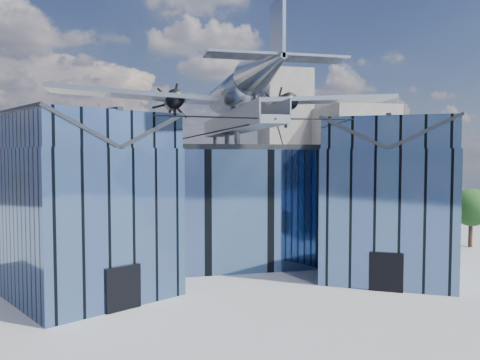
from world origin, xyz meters
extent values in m
plane|color=gray|center=(0.00, 0.00, 0.00)|extent=(120.00, 120.00, 0.00)
cube|color=#496696|center=(0.00, 9.00, 4.75)|extent=(28.00, 14.00, 9.50)
cube|color=#23262A|center=(0.00, 9.00, 9.70)|extent=(28.00, 14.00, 0.40)
cube|color=#496696|center=(-10.50, -1.00, 4.75)|extent=(11.79, 11.43, 9.50)
cube|color=#496696|center=(-10.50, -1.00, 10.60)|extent=(11.56, 11.20, 2.20)
cube|color=#23262A|center=(-12.45, -2.12, 10.60)|extent=(7.98, 9.23, 2.40)
cube|color=#23262A|center=(-8.55, 0.12, 10.60)|extent=(7.98, 9.23, 2.40)
cube|color=#23262A|center=(-10.50, -1.00, 11.75)|extent=(4.30, 7.10, 0.18)
cube|color=black|center=(-8.48, -4.51, 1.30)|extent=(2.03, 1.32, 2.60)
cube|color=black|center=(-6.60, 1.25, 4.75)|extent=(0.34, 0.34, 9.50)
cube|color=#496696|center=(10.50, -1.00, 4.75)|extent=(11.79, 11.43, 9.50)
cube|color=#496696|center=(10.50, -1.00, 10.60)|extent=(11.56, 11.20, 2.20)
cube|color=#23262A|center=(8.55, 0.12, 10.60)|extent=(7.98, 9.23, 2.40)
cube|color=#23262A|center=(12.45, -2.12, 10.60)|extent=(7.98, 9.23, 2.40)
cube|color=#23262A|center=(10.50, -1.00, 11.75)|extent=(4.30, 7.10, 0.18)
cube|color=black|center=(8.48, -4.51, 1.30)|extent=(2.03, 1.32, 2.60)
cube|color=black|center=(6.60, 1.25, 4.75)|extent=(0.34, 0.34, 9.50)
cube|color=gray|center=(0.00, 3.50, 11.10)|extent=(1.80, 21.00, 0.50)
cube|color=gray|center=(-0.90, 3.50, 11.75)|extent=(0.08, 21.00, 1.10)
cube|color=gray|center=(0.90, 3.50, 11.75)|extent=(0.08, 21.00, 1.10)
cylinder|color=gray|center=(0.00, 13.00, 10.43)|extent=(0.44, 0.44, 1.35)
cylinder|color=gray|center=(0.00, 7.00, 10.43)|extent=(0.44, 0.44, 1.35)
cylinder|color=gray|center=(0.00, 3.00, 10.43)|extent=(0.44, 0.44, 1.35)
cylinder|color=gray|center=(0.00, 4.00, 12.05)|extent=(0.70, 0.70, 1.40)
cylinder|color=black|center=(-5.25, -4.00, 11.40)|extent=(10.55, 6.08, 0.69)
cylinder|color=black|center=(5.25, -4.00, 11.40)|extent=(10.55, 6.08, 0.69)
cylinder|color=black|center=(-3.00, 1.50, 10.55)|extent=(6.09, 17.04, 1.19)
cylinder|color=black|center=(3.00, 1.50, 10.55)|extent=(6.09, 17.04, 1.19)
cylinder|color=#A1A6AE|center=(0.00, 4.00, 14.00)|extent=(2.50, 11.00, 2.50)
sphere|color=#A1A6AE|center=(0.00, 9.50, 14.00)|extent=(2.50, 2.50, 2.50)
cube|color=black|center=(0.00, 8.50, 14.69)|extent=(1.60, 1.40, 0.50)
cone|color=#A1A6AE|center=(0.00, -5.00, 14.30)|extent=(2.50, 7.00, 2.50)
cube|color=#A1A6AE|center=(0.00, -7.30, 15.90)|extent=(0.18, 2.40, 3.40)
cube|color=#A1A6AE|center=(0.00, -7.20, 14.50)|extent=(8.00, 1.80, 0.14)
cube|color=#A1A6AE|center=(-7.00, 5.00, 13.70)|extent=(14.00, 3.20, 1.08)
cylinder|color=black|center=(-4.60, 5.60, 13.45)|extent=(1.44, 3.20, 1.44)
cone|color=black|center=(-4.60, 7.40, 13.45)|extent=(0.70, 0.70, 0.70)
cube|color=black|center=(-4.60, 7.55, 13.45)|extent=(1.05, 0.06, 3.33)
cube|color=black|center=(-4.60, 7.55, 13.45)|extent=(2.53, 0.06, 2.53)
cube|color=black|center=(-4.60, 7.55, 13.45)|extent=(3.33, 0.06, 1.05)
cylinder|color=black|center=(-4.60, 5.00, 12.22)|extent=(0.24, 0.24, 1.75)
cube|color=#A1A6AE|center=(7.00, 5.00, 13.70)|extent=(14.00, 3.20, 1.08)
cylinder|color=black|center=(4.60, 5.60, 13.45)|extent=(1.44, 3.20, 1.44)
cone|color=black|center=(4.60, 7.40, 13.45)|extent=(0.70, 0.70, 0.70)
cube|color=black|center=(4.60, 7.55, 13.45)|extent=(1.05, 0.06, 3.33)
cube|color=black|center=(4.60, 7.55, 13.45)|extent=(2.53, 0.06, 2.53)
cube|color=black|center=(4.60, 7.55, 13.45)|extent=(3.33, 0.06, 1.05)
cylinder|color=black|center=(4.60, 5.00, 12.22)|extent=(0.24, 0.24, 1.75)
cube|color=gray|center=(32.00, 48.00, 9.00)|extent=(12.00, 14.00, 18.00)
cube|color=gray|center=(-20.00, 55.00, 7.00)|extent=(14.00, 10.00, 14.00)
cube|color=gray|center=(22.00, 58.00, 13.00)|extent=(9.00, 9.00, 26.00)
cylinder|color=#362315|center=(24.60, 7.38, 1.41)|extent=(0.42, 0.42, 2.82)
sphere|color=#1F4518|center=(24.60, 7.38, 3.93)|extent=(3.96, 3.96, 3.69)
camera|label=1|loc=(-7.78, -32.26, 9.04)|focal=35.00mm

